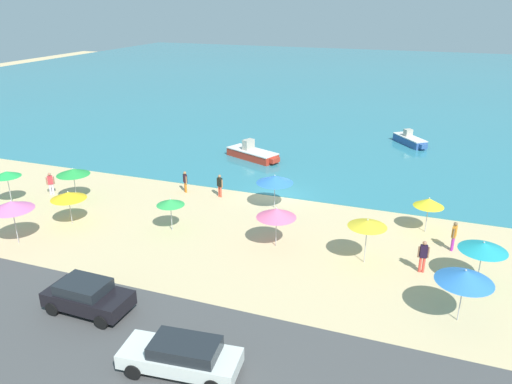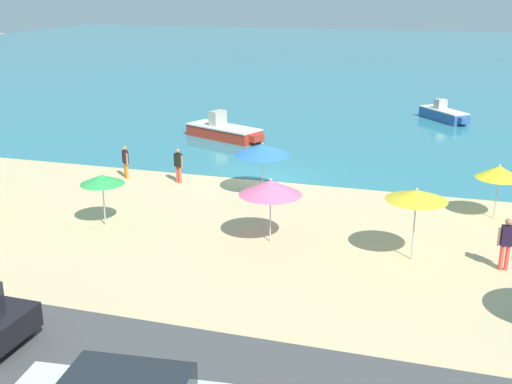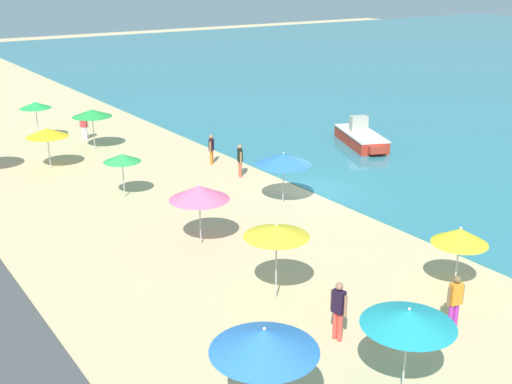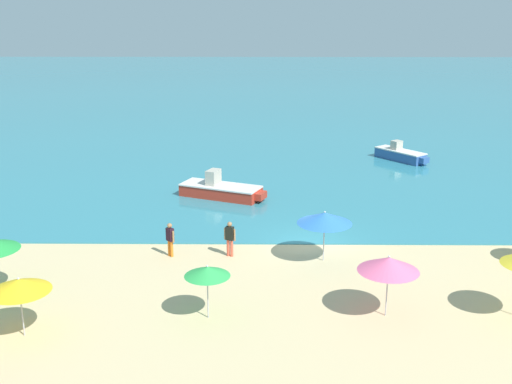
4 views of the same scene
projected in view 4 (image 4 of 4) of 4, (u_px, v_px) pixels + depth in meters
The scene contains 10 objects.
ground_plane at pixel (311, 245), 31.06m from camera, with size 160.00×160.00×0.00m, color #D3B987.
sea at pixel (281, 92), 83.78m from camera, with size 150.00×110.00×0.05m, color teal.
beach_umbrella_0 at pixel (325, 218), 28.59m from camera, with size 2.48×2.48×2.36m.
beach_umbrella_3 at pixel (19, 285), 22.07m from camera, with size 2.19×2.19×2.22m.
beach_umbrella_6 at pixel (389, 264), 23.48m from camera, with size 2.28×2.28×2.41m.
beach_umbrella_10 at pixel (207, 271), 23.38m from camera, with size 1.70×1.70×2.11m.
bather_3 at pixel (170, 238), 29.42m from camera, with size 0.43×0.43×1.61m.
bather_4 at pixel (230, 237), 29.42m from camera, with size 0.53×0.34×1.68m.
skiff_nearshore at pixel (401, 155), 47.30m from camera, with size 3.49×4.02×1.41m.
skiff_offshore at pixel (221, 190), 38.36m from camera, with size 5.34×3.50×1.63m.
Camera 4 is at (-2.38, -29.07, 11.30)m, focal length 45.00 mm.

